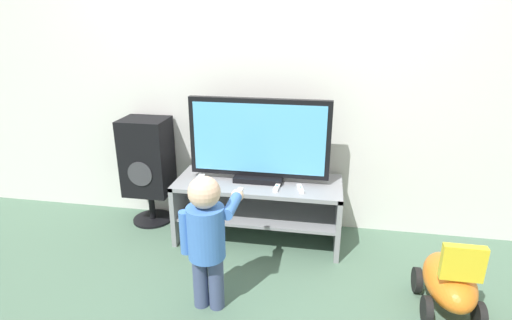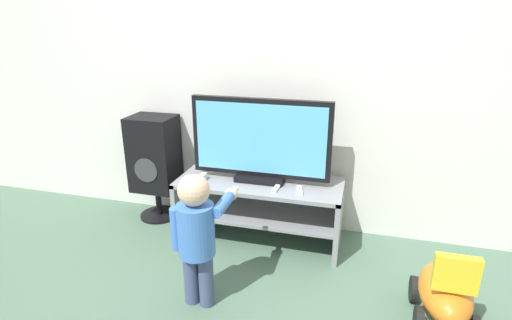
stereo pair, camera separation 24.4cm
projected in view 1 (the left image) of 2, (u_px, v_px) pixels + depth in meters
ground_plane at (252, 255)px, 2.96m from camera, size 16.00×16.00×0.00m
wall_back at (266, 67)px, 3.06m from camera, size 10.00×0.06×2.60m
tv_stand at (258, 200)px, 3.08m from camera, size 1.25×0.51×0.49m
television at (259, 141)px, 2.94m from camera, size 1.05×0.20×0.63m
game_console at (199, 181)px, 2.97m from camera, size 0.05×0.16×0.05m
remote_primary at (300, 189)px, 2.87m from camera, size 0.06×0.13×0.03m
remote_secondary at (277, 187)px, 2.89m from camera, size 0.04×0.13×0.03m
child at (207, 233)px, 2.28m from camera, size 0.32×0.48×0.85m
speaker_tower at (147, 159)px, 3.28m from camera, size 0.37×0.33×0.90m
ride_on_toy at (450, 282)px, 2.34m from camera, size 0.32×0.51×0.51m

